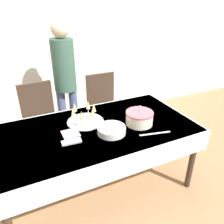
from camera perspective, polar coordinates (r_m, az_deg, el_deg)
ground_plane at (r=2.58m, az=-3.41°, el=-18.40°), size 12.00×12.00×0.00m
wall_back at (r=3.40m, az=-14.98°, el=18.05°), size 8.00×0.05×2.70m
dining_table at (r=2.17m, az=-3.87°, el=-6.44°), size 1.90×1.01×0.74m
dining_chair_far_left at (r=2.84m, az=-18.12°, el=-1.66°), size 0.44×0.44×0.97m
dining_chair_far_right at (r=3.02m, az=-2.19°, el=1.57°), size 0.42×0.42×0.97m
birthday_cake at (r=2.16m, az=7.15°, el=-1.55°), size 0.27×0.27×0.20m
champagne_tray at (r=2.19m, az=-7.16°, el=-0.87°), size 0.37×0.37×0.18m
plate_stack_main at (r=2.02m, az=-0.14°, el=-4.72°), size 0.26×0.26×0.06m
cake_knife at (r=2.06m, az=11.18°, el=-5.53°), size 0.30×0.08×0.00m
fork_pile at (r=1.93m, az=-10.54°, el=-7.63°), size 0.17×0.07×0.02m
napkin_pile at (r=2.05m, az=-10.78°, el=-5.55°), size 0.15×0.15×0.01m
person_standing at (r=2.85m, az=-12.27°, el=9.49°), size 0.28×0.28×1.66m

